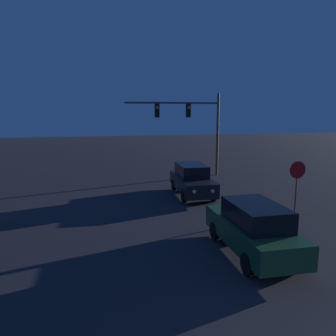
{
  "coord_description": "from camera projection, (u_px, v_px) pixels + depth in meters",
  "views": [
    {
      "loc": [
        -3.57,
        -1.86,
        4.43
      ],
      "look_at": [
        0.0,
        13.41,
        1.74
      ],
      "focal_mm": 35.0,
      "sensor_mm": 36.0,
      "label": 1
    }
  ],
  "objects": [
    {
      "name": "car_far",
      "position": [
        192.0,
        180.0,
        17.51
      ],
      "size": [
        1.86,
        4.4,
        1.67
      ],
      "rotation": [
        0.0,
        0.0,
        3.09
      ],
      "color": "black",
      "rests_on": "ground_plane"
    },
    {
      "name": "traffic_signal_mast",
      "position": [
        193.0,
        120.0,
        22.32
      ],
      "size": [
        6.56,
        0.3,
        5.71
      ],
      "color": "brown",
      "rests_on": "ground_plane"
    },
    {
      "name": "car_near",
      "position": [
        253.0,
        228.0,
        10.25
      ],
      "size": [
        1.75,
        4.36,
        1.67
      ],
      "rotation": [
        0.0,
        0.0,
        -0.02
      ],
      "color": "#1E4728",
      "rests_on": "ground_plane"
    },
    {
      "name": "stop_sign",
      "position": [
        297.0,
        177.0,
        14.35
      ],
      "size": [
        0.77,
        0.07,
        2.32
      ],
      "color": "brown",
      "rests_on": "ground_plane"
    }
  ]
}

